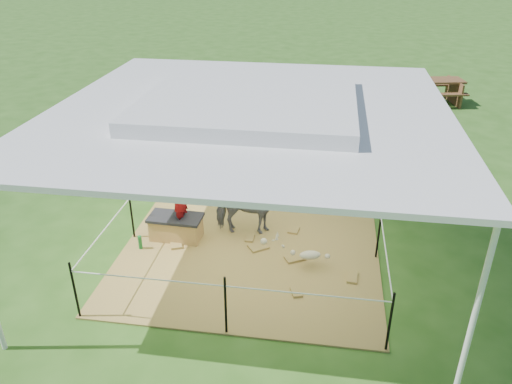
# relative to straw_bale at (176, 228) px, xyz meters

# --- Properties ---
(ground) EXTENTS (90.00, 90.00, 0.00)m
(ground) POSITION_rel_straw_bale_xyz_m (1.44, -0.08, -0.24)
(ground) COLOR #2D5919
(ground) RESTS_ON ground
(hay_patch) EXTENTS (4.60, 4.60, 0.03)m
(hay_patch) POSITION_rel_straw_bale_xyz_m (1.44, -0.08, -0.22)
(hay_patch) COLOR brown
(hay_patch) RESTS_ON ground
(canopy_tent) EXTENTS (6.30, 6.30, 2.90)m
(canopy_tent) POSITION_rel_straw_bale_xyz_m (1.44, -0.08, 2.46)
(canopy_tent) COLOR silver
(canopy_tent) RESTS_ON ground
(rope_fence) EXTENTS (4.54, 4.54, 1.00)m
(rope_fence) POSITION_rel_straw_bale_xyz_m (1.44, -0.08, 0.41)
(rope_fence) COLOR black
(rope_fence) RESTS_ON ground
(straw_bale) EXTENTS (0.94, 0.50, 0.41)m
(straw_bale) POSITION_rel_straw_bale_xyz_m (0.00, 0.00, 0.00)
(straw_bale) COLOR #AA793D
(straw_bale) RESTS_ON hay_patch
(dark_cloth) EXTENTS (1.01, 0.55, 0.05)m
(dark_cloth) POSITION_rel_straw_bale_xyz_m (0.00, -0.00, 0.23)
(dark_cloth) COLOR black
(dark_cloth) RESTS_ON straw_bale
(woman) EXTENTS (0.28, 0.41, 1.11)m
(woman) POSITION_rel_straw_bale_xyz_m (0.10, 0.00, 0.76)
(woman) COLOR #A10F13
(woman) RESTS_ON straw_bale
(green_bottle) EXTENTS (0.07, 0.07, 0.26)m
(green_bottle) POSITION_rel_straw_bale_xyz_m (-0.55, -0.45, -0.08)
(green_bottle) COLOR #176A27
(green_bottle) RESTS_ON hay_patch
(pony) EXTENTS (1.26, 0.67, 1.03)m
(pony) POSITION_rel_straw_bale_xyz_m (1.30, 0.35, 0.31)
(pony) COLOR #515056
(pony) RESTS_ON hay_patch
(pink_hat) EXTENTS (0.32, 0.32, 0.15)m
(pink_hat) POSITION_rel_straw_bale_xyz_m (1.30, 0.35, 0.90)
(pink_hat) COLOR pink
(pink_hat) RESTS_ON pony
(foal) EXTENTS (1.05, 0.73, 0.53)m
(foal) POSITION_rel_straw_bale_xyz_m (2.53, -0.55, 0.06)
(foal) COLOR #C9B693
(foal) RESTS_ON hay_patch
(trash_barrel) EXTENTS (0.78, 0.78, 0.97)m
(trash_barrel) POSITION_rel_straw_bale_xyz_m (4.92, 6.40, 0.25)
(trash_barrel) COLOR #1A33C3
(trash_barrel) RESTS_ON ground
(picnic_table_near) EXTENTS (1.93, 1.70, 0.67)m
(picnic_table_near) POSITION_rel_straw_bale_xyz_m (3.50, 8.33, 0.10)
(picnic_table_near) COLOR #512D1C
(picnic_table_near) RESTS_ON ground
(picnic_table_far) EXTENTS (2.19, 1.75, 0.82)m
(picnic_table_far) POSITION_rel_straw_bale_xyz_m (6.11, 9.65, 0.17)
(picnic_table_far) COLOR #50351B
(picnic_table_far) RESTS_ON ground
(distant_person) EXTENTS (0.65, 0.51, 1.34)m
(distant_person) POSITION_rel_straw_bale_xyz_m (4.01, 7.70, 0.43)
(distant_person) COLOR #2F59B1
(distant_person) RESTS_ON ground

